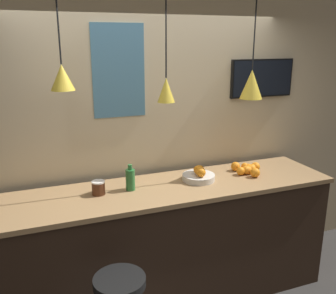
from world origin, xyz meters
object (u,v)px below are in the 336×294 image
at_px(juice_bottle, 130,179).
at_px(spread_jar, 98,188).
at_px(mounted_tv, 262,78).
at_px(fruit_bowl, 199,175).

bearing_deg(juice_bottle, spread_jar, -180.00).
bearing_deg(juice_bottle, mounted_tv, 13.89).
bearing_deg(fruit_bowl, juice_bottle, 179.50).
relative_size(fruit_bowl, mounted_tv, 0.42).
xyz_separation_m(spread_jar, mounted_tv, (1.74, 0.36, 0.78)).
bearing_deg(mounted_tv, spread_jar, -168.17).
bearing_deg(mounted_tv, fruit_bowl, -156.53).
bearing_deg(fruit_bowl, mounted_tv, 23.47).
height_order(juice_bottle, spread_jar, juice_bottle).
relative_size(spread_jar, mounted_tv, 0.16).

